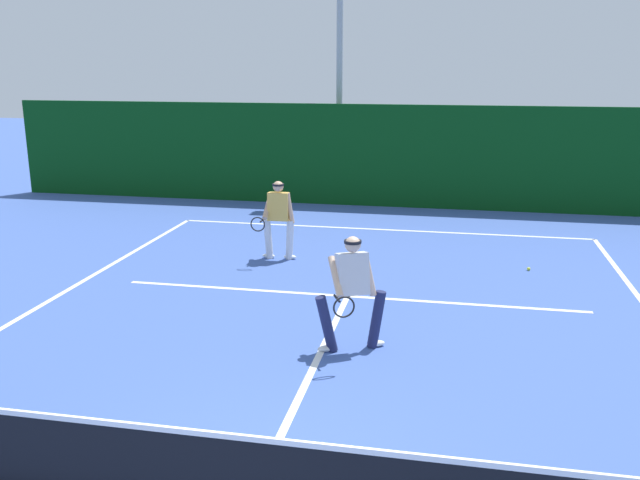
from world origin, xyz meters
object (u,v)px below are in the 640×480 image
at_px(tennis_ball, 529,269).
at_px(light_pole, 340,45).
at_px(player_near, 352,288).
at_px(player_far, 278,217).

distance_m(tennis_ball, light_pole, 9.21).
height_order(player_near, light_pole, light_pole).
xyz_separation_m(player_near, player_far, (-2.15, 4.22, -0.02)).
xyz_separation_m(player_near, light_pole, (-2.05, 10.87, 3.47)).
bearing_deg(player_far, light_pole, -92.48).
distance_m(player_near, tennis_ball, 5.26).
relative_size(player_far, light_pole, 0.23).
xyz_separation_m(player_near, tennis_ball, (2.81, 4.36, -0.87)).
height_order(player_near, player_far, player_near).
bearing_deg(light_pole, tennis_ball, -53.26).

